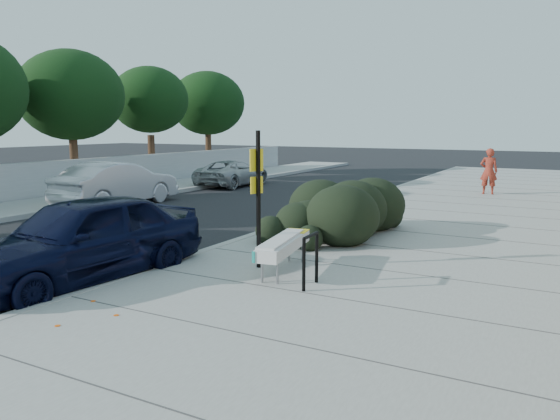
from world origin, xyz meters
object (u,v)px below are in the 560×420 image
at_px(bench, 284,245).
at_px(bike_rack, 310,255).
at_px(pedestrian, 489,171).
at_px(sedan_navy, 82,239).
at_px(suv_silver, 233,173).
at_px(sign_post, 258,191).
at_px(wagon_silver, 117,184).

height_order(bench, bike_rack, bike_rack).
xyz_separation_m(bench, pedestrian, (1.59, 14.38, 0.42)).
relative_size(sedan_navy, suv_silver, 1.09).
height_order(bench, suv_silver, suv_silver).
distance_m(bike_rack, sedan_navy, 4.26).
relative_size(sign_post, pedestrian, 1.44).
height_order(bench, wagon_silver, wagon_silver).
height_order(suv_silver, pedestrian, pedestrian).
distance_m(bench, suv_silver, 16.43).
height_order(wagon_silver, pedestrian, pedestrian).
bearing_deg(bench, pedestrian, 73.09).
bearing_deg(pedestrian, bike_rack, 80.66).
height_order(bike_rack, suv_silver, suv_silver).
height_order(bike_rack, sign_post, sign_post).
height_order(sign_post, suv_silver, sign_post).
xyz_separation_m(sign_post, sedan_navy, (-2.60, -1.98, -0.83)).
bearing_deg(sedan_navy, bench, 37.01).
bearing_deg(pedestrian, bench, 77.12).
xyz_separation_m(bench, sign_post, (-0.59, 0.05, 0.99)).
distance_m(wagon_silver, suv_silver, 7.54).
xyz_separation_m(sign_post, suv_silver, (-9.30, 13.06, -1.03)).
xyz_separation_m(bike_rack, suv_silver, (-10.75, 13.74, -0.09)).
relative_size(bike_rack, pedestrian, 0.50).
bearing_deg(sedan_navy, bike_rack, 23.63).
bearing_deg(wagon_silver, bench, 150.98).
xyz_separation_m(sedan_navy, wagon_silver, (-6.70, 7.51, -0.02)).
bearing_deg(sedan_navy, wagon_silver, 137.60).
relative_size(suv_silver, pedestrian, 2.40).
bearing_deg(wagon_silver, suv_silver, -89.61).
distance_m(sedan_navy, suv_silver, 16.47).
bearing_deg(sign_post, bench, 16.89).
height_order(bike_rack, wagon_silver, wagon_silver).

